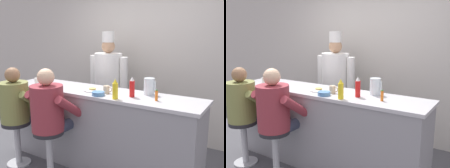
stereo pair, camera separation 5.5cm
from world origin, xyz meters
The scene contains 13 objects.
wall_back centered at (0.00, 1.65, 1.35)m, with size 10.00×0.06×2.70m.
diner_counter centered at (0.00, 0.31, 0.52)m, with size 2.74×0.61×1.04m.
ketchup_bottle_red centered at (0.52, 0.26, 1.15)m, with size 0.06×0.06×0.24m.
mustard_bottle_yellow centered at (0.40, 0.07, 1.15)m, with size 0.06×0.06×0.23m.
hot_sauce_bottle_orange centered at (0.83, 0.25, 1.10)m, with size 0.03×0.03×0.12m.
water_pitcher_clear centered at (0.65, 0.47, 1.14)m, with size 0.15×0.13×0.20m.
breakfast_plate centered at (-0.05, 0.26, 1.05)m, with size 0.24×0.24×0.05m.
cereal_bowl centered at (0.15, 0.10, 1.06)m, with size 0.15×0.15×0.05m.
coffee_mug_white centered at (-0.98, 0.20, 1.08)m, with size 0.14×0.09×0.09m.
coffee_mug_tan centered at (0.17, 0.25, 1.08)m, with size 0.12×0.08×0.09m.
diner_seated_olive centered at (-0.94, -0.23, 0.82)m, with size 0.57×0.56×1.34m.
diner_seated_maroon centered at (-0.34, -0.23, 0.84)m, with size 0.60×0.59×1.37m.
cook_in_whites_near centered at (-0.37, 1.14, 0.98)m, with size 0.70×0.45×1.79m.
Camera 2 is at (1.95, -2.38, 1.81)m, focal length 42.00 mm.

